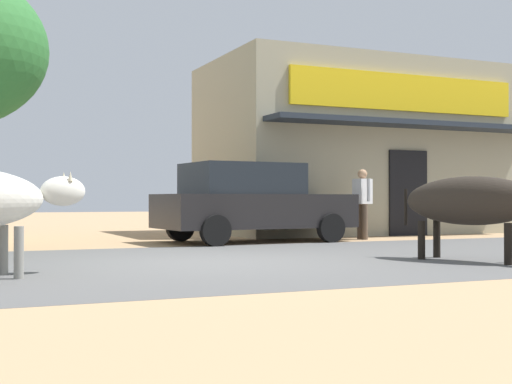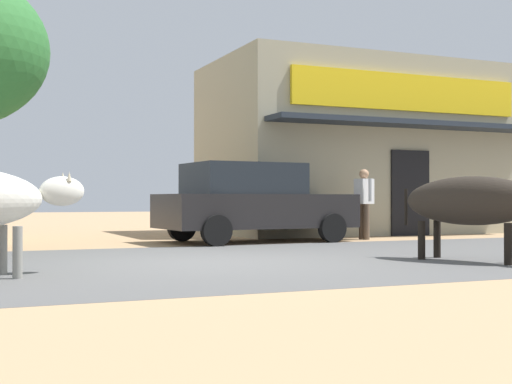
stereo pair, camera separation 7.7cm
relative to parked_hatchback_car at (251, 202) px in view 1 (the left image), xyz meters
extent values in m
plane|color=tan|center=(-2.41, -4.16, -0.84)|extent=(80.00, 80.00, 0.00)
cube|color=#575656|center=(-2.41, -4.16, -0.84)|extent=(72.00, 6.66, 0.00)
cube|color=tan|center=(4.51, 3.10, 1.41)|extent=(8.02, 4.52, 4.50)
cube|color=yellow|center=(4.51, 0.79, 2.67)|extent=(6.42, 0.10, 0.90)
cube|color=#262D38|center=(4.51, 0.40, 1.86)|extent=(7.70, 0.90, 0.12)
cube|color=black|center=(4.58, 0.82, 0.21)|extent=(1.10, 0.06, 2.10)
cube|color=black|center=(0.09, 0.01, -0.19)|extent=(4.14, 2.09, 0.70)
cube|color=#1E2328|center=(-0.21, -0.01, 0.48)|extent=(2.32, 1.83, 0.64)
cylinder|color=black|center=(1.34, 1.01, -0.54)|extent=(0.61, 0.22, 0.60)
cylinder|color=black|center=(1.46, -0.82, -0.54)|extent=(0.61, 0.22, 0.60)
cylinder|color=black|center=(-1.27, 0.83, -0.54)|extent=(0.61, 0.22, 0.60)
cylinder|color=black|center=(-1.15, -0.99, -0.54)|extent=(0.61, 0.22, 0.60)
ellipsoid|color=silver|center=(-4.57, -4.86, 0.15)|extent=(0.61, 0.41, 0.36)
cone|color=beige|center=(-4.54, -4.75, 0.33)|extent=(0.06, 0.06, 0.12)
cone|color=beige|center=(-4.49, -4.94, 0.33)|extent=(0.06, 0.06, 0.12)
cylinder|color=gray|center=(-5.24, -4.75, -0.55)|extent=(0.11, 0.11, 0.59)
cylinder|color=gray|center=(-5.11, -5.26, -0.55)|extent=(0.11, 0.11, 0.59)
ellipsoid|color=#2A231D|center=(1.10, -5.49, 0.03)|extent=(1.40, 2.14, 0.71)
cylinder|color=black|center=(1.15, -6.19, -0.56)|extent=(0.11, 0.11, 0.57)
cylinder|color=black|center=(1.05, -4.79, -0.56)|extent=(0.11, 0.11, 0.57)
cylinder|color=black|center=(0.63, -4.97, -0.56)|extent=(0.11, 0.11, 0.57)
cylinder|color=black|center=(0.68, -4.50, -0.07)|extent=(0.05, 0.05, 0.57)
cylinder|color=brown|center=(2.65, -0.05, -0.45)|extent=(0.14, 0.14, 0.79)
cylinder|color=brown|center=(2.65, -0.23, -0.45)|extent=(0.14, 0.14, 0.79)
cube|color=silver|center=(2.65, -0.14, 0.23)|extent=(0.46, 0.37, 0.56)
sphere|color=tan|center=(2.65, -0.14, 0.61)|extent=(0.21, 0.21, 0.21)
cylinder|color=silver|center=(2.65, 0.12, 0.26)|extent=(0.09, 0.09, 0.50)
cylinder|color=silver|center=(2.65, -0.40, 0.26)|extent=(0.09, 0.09, 0.50)
camera|label=1|loc=(-5.88, -13.64, 0.06)|focal=49.78mm
camera|label=2|loc=(-5.81, -13.67, 0.06)|focal=49.78mm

